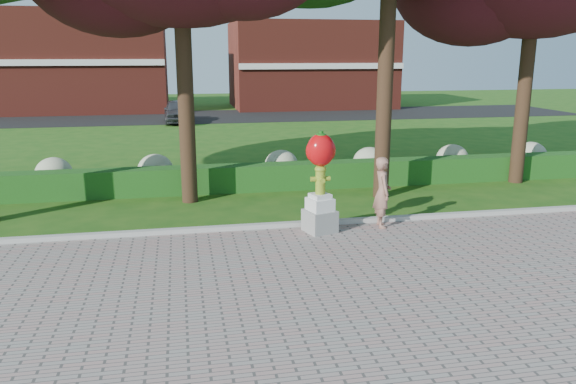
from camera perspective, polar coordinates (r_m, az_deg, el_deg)
name	(u,v)px	position (r m, az deg, el deg)	size (l,w,h in m)	color
ground	(305,276)	(10.69, 1.75, -8.57)	(100.00, 100.00, 0.00)	#1E4F13
curb	(278,226)	(13.43, -1.06, -3.46)	(40.00, 0.18, 0.15)	#ADADA5
lawn_hedge	(255,177)	(17.18, -3.36, 1.50)	(24.00, 0.70, 0.80)	#1D4814
hydrangea_row	(268,166)	(18.19, -2.00, 2.70)	(20.10, 1.10, 0.99)	#BAC294
street	(213,116)	(37.92, -7.63, 7.62)	(50.00, 8.00, 0.02)	black
building_left	(66,62)	(44.33, -21.60, 12.21)	(14.00, 8.00, 7.00)	maroon
building_right	(310,65)	(44.81, 2.26, 12.77)	(12.00, 8.00, 6.40)	maroon
hydrant_sculpture	(320,179)	(12.83, 3.31, 1.30)	(0.80, 0.80, 2.36)	gray
woman	(382,192)	(13.47, 9.56, -0.03)	(0.62, 0.41, 1.69)	#A06E5B
parked_car	(178,111)	(34.80, -11.11, 8.09)	(1.63, 4.04, 1.38)	#383A3E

